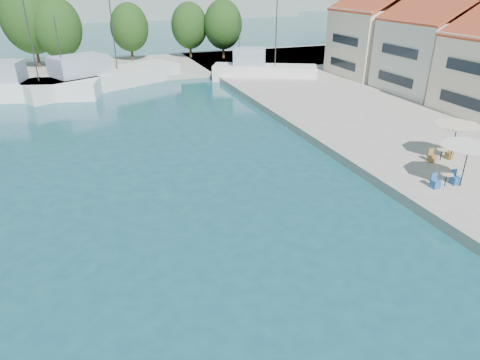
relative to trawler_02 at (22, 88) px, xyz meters
name	(u,v)px	position (x,y,z in m)	size (l,w,h in m)	color
quay_far	(91,71)	(7.23, 11.47, -0.77)	(90.00, 16.00, 0.60)	gray
building_05	(433,44)	(39.23, -13.53, 4.19)	(8.40, 8.80, 9.70)	silver
building_06	(377,32)	(39.23, -4.53, 4.43)	(9.00, 8.80, 10.20)	beige
trawler_02	(22,88)	(0.00, 0.00, 0.00)	(14.96, 7.40, 10.20)	white
trawler_03	(100,78)	(7.84, 2.23, 0.00)	(18.45, 12.44, 10.20)	silver
trawler_04	(262,71)	(26.36, -0.45, 0.00)	(12.41, 8.35, 10.20)	white
tree_04	(30,16)	(0.96, 14.74, 5.80)	(7.33, 7.33, 10.85)	#3F2B19
tree_05	(58,28)	(4.00, 12.50, 4.54)	(5.86, 5.86, 8.68)	#3F2B19
tree_06	(129,27)	(13.19, 15.85, 3.98)	(5.21, 5.21, 7.72)	#3F2B19
tree_07	(189,26)	(21.64, 15.44, 3.96)	(5.19, 5.19, 7.68)	#3F2B19
tree_08	(223,25)	(25.95, 13.00, 4.19)	(5.45, 5.45, 8.07)	#3F2B19
umbrella_white	(468,150)	(24.90, -32.38, 1.69)	(3.03, 3.03, 2.41)	black
umbrella_cream	(457,128)	(27.29, -29.19, 1.67)	(2.86, 2.86, 2.39)	black
cafe_table_02	(445,181)	(24.11, -32.05, -0.18)	(1.82, 0.70, 0.76)	black
cafe_table_03	(441,156)	(26.69, -28.98, -0.18)	(1.82, 0.70, 0.76)	black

